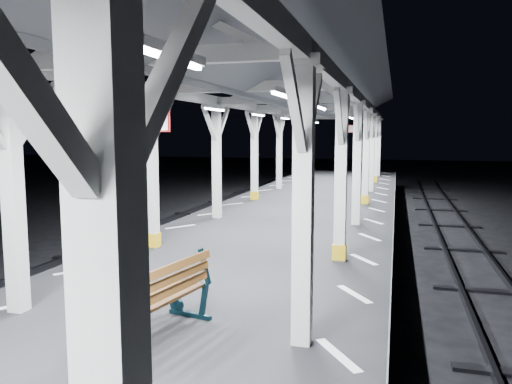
% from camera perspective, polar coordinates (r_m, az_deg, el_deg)
% --- Properties ---
extents(ground, '(120.00, 120.00, 0.00)m').
position_cam_1_polar(ground, '(8.86, -5.69, -16.35)').
color(ground, black).
rests_on(ground, ground).
extents(platform, '(6.00, 50.00, 1.00)m').
position_cam_1_polar(platform, '(8.68, -5.73, -13.31)').
color(platform, black).
rests_on(platform, ground).
extents(hazard_stripes_left, '(1.00, 48.00, 0.01)m').
position_cam_1_polar(hazard_stripes_left, '(9.66, -19.58, -8.45)').
color(hazard_stripes_left, silver).
rests_on(hazard_stripes_left, platform).
extents(hazard_stripes_right, '(1.00, 48.00, 0.01)m').
position_cam_1_polar(hazard_stripes_right, '(7.99, 11.16, -11.38)').
color(hazard_stripes_right, silver).
rests_on(hazard_stripes_right, platform).
extents(canopy, '(5.40, 49.00, 4.65)m').
position_cam_1_polar(canopy, '(8.21, -6.11, 14.31)').
color(canopy, beige).
rests_on(canopy, platform).
extents(bench_mid, '(0.99, 1.89, 0.98)m').
position_cam_1_polar(bench_mid, '(6.12, -11.45, -11.99)').
color(bench_mid, black).
rests_on(bench_mid, platform).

